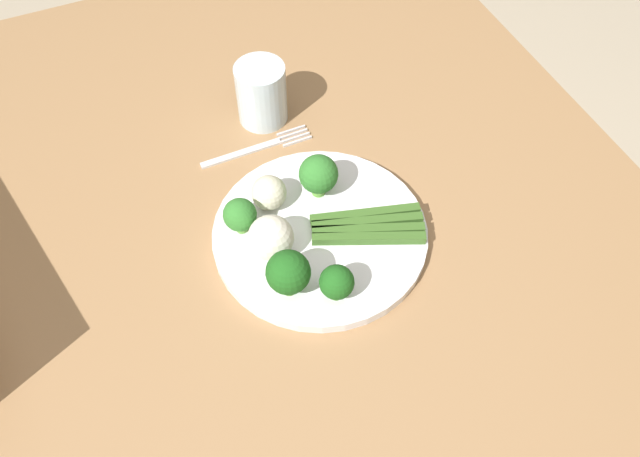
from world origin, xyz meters
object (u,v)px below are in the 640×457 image
object	(u,v)px
plate	(320,234)
broccoli_back_right	(288,273)
broccoli_left	(319,175)
cauliflower_outer_edge	(269,193)
broccoli_right	(240,215)
fork	(258,148)
water_glass	(258,94)
dining_table	(334,289)
cauliflower_back	(271,238)
asparagus_bundle	(367,226)
broccoli_front_left	(337,283)

from	to	relation	value
plate	broccoli_back_right	bearing A→B (deg)	-46.43
broccoli_left	cauliflower_outer_edge	size ratio (longest dim) A/B	1.37
plate	broccoli_right	xyz separation A→B (m)	(-0.04, -0.09, 0.04)
broccoli_left	fork	xyz separation A→B (m)	(-0.12, -0.04, -0.05)
broccoli_left	water_glass	size ratio (longest dim) A/B	0.69
cauliflower_outer_edge	dining_table	bearing A→B (deg)	31.36
plate	broccoli_back_right	xyz separation A→B (m)	(0.07, -0.07, 0.05)
cauliflower_outer_edge	water_glass	world-z (taller)	water_glass
broccoli_right	cauliflower_back	bearing A→B (deg)	26.65
broccoli_left	cauliflower_outer_edge	xyz separation A→B (m)	(-0.01, -0.07, -0.01)
plate	cauliflower_outer_edge	size ratio (longest dim) A/B	6.00
cauliflower_back	dining_table	bearing A→B (deg)	77.26
asparagus_bundle	fork	bearing A→B (deg)	130.25
plate	water_glass	world-z (taller)	water_glass
asparagus_bundle	cauliflower_back	world-z (taller)	cauliflower_back
plate	water_glass	size ratio (longest dim) A/B	3.00
cauliflower_outer_edge	fork	bearing A→B (deg)	168.19
broccoli_front_left	asparagus_bundle	bearing A→B (deg)	133.68
dining_table	fork	xyz separation A→B (m)	(-0.20, -0.03, 0.10)
broccoli_front_left	cauliflower_back	world-z (taller)	cauliflower_back
fork	broccoli_left	bearing A→B (deg)	-71.12
broccoli_back_right	broccoli_front_left	distance (m)	0.06
broccoli_front_left	water_glass	bearing A→B (deg)	175.33
dining_table	broccoli_right	world-z (taller)	broccoli_right
dining_table	cauliflower_back	distance (m)	0.17
asparagus_bundle	broccoli_left	xyz separation A→B (m)	(-0.08, -0.03, 0.03)
cauliflower_back	broccoli_right	bearing A→B (deg)	-153.35
asparagus_bundle	broccoli_front_left	bearing A→B (deg)	-116.75
dining_table	asparagus_bundle	xyz separation A→B (m)	(-0.00, 0.05, 0.12)
plate	broccoli_left	bearing A→B (deg)	158.17
fork	water_glass	size ratio (longest dim) A/B	1.79
plate	asparagus_bundle	size ratio (longest dim) A/B	1.83
broccoli_front_left	broccoli_left	bearing A→B (deg)	164.08
broccoli_front_left	water_glass	size ratio (longest dim) A/B	0.55
dining_table	asparagus_bundle	bearing A→B (deg)	90.37
fork	water_glass	bearing A→B (deg)	64.82
broccoli_left	water_glass	bearing A→B (deg)	-174.61
water_glass	cauliflower_outer_edge	bearing A→B (deg)	-16.28
cauliflower_outer_edge	fork	xyz separation A→B (m)	(-0.11, 0.02, -0.04)
dining_table	cauliflower_outer_edge	bearing A→B (deg)	-148.64
asparagus_bundle	water_glass	bearing A→B (deg)	120.44
asparagus_bundle	broccoli_left	world-z (taller)	broccoli_left
dining_table	cauliflower_back	bearing A→B (deg)	-102.74
dining_table	fork	distance (m)	0.23
asparagus_bundle	water_glass	distance (m)	0.27
fork	plate	bearing A→B (deg)	-84.60
broccoli_front_left	cauliflower_back	size ratio (longest dim) A/B	0.90
plate	broccoli_back_right	distance (m)	0.10
broccoli_right	broccoli_front_left	size ratio (longest dim) A/B	1.02
fork	dining_table	bearing A→B (deg)	-82.13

